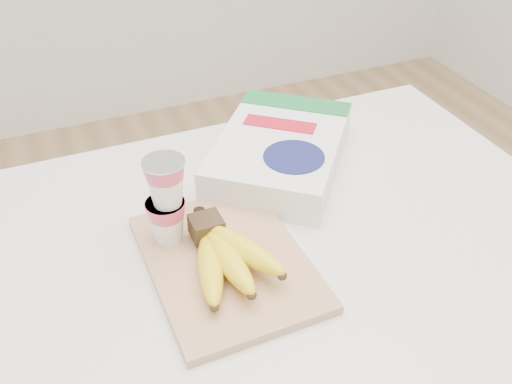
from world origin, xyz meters
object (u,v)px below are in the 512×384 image
cereal_box (280,151)px  cutting_board (227,262)px  bananas (225,256)px  yogurt_stack (166,199)px

cereal_box → cutting_board: bearing=-92.4°
cutting_board → bananas: bearing=-114.1°
bananas → cutting_board: bearing=66.9°
bananas → yogurt_stack: size_ratio=1.27×
bananas → cereal_box: size_ratio=0.49×
yogurt_stack → cereal_box: yogurt_stack is taller
yogurt_stack → cereal_box: size_ratio=0.39×
cutting_board → yogurt_stack: bearing=130.6°
cutting_board → bananas: (-0.01, -0.02, 0.03)m
cutting_board → cereal_box: cereal_box is taller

